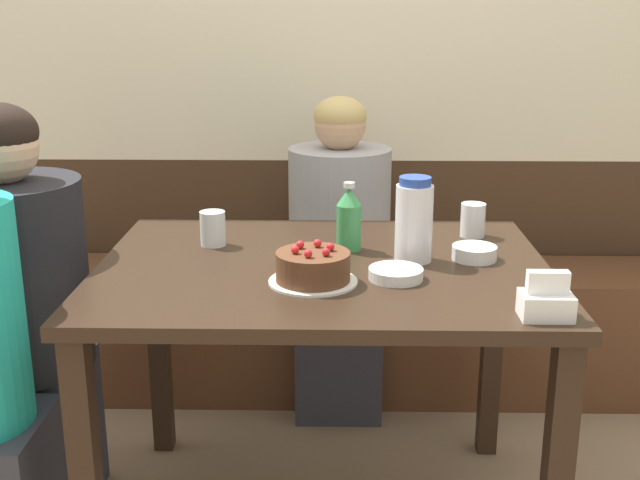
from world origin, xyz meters
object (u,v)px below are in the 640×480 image
(bowl_rice_small, at_px, (474,253))
(person_teal_shirt, at_px, (339,265))
(glass_tumbler_short, at_px, (473,220))
(birthday_cake, at_px, (313,268))
(napkin_holder, at_px, (546,301))
(water_pitcher, at_px, (414,220))
(soju_bottle, at_px, (349,218))
(bench_seat, at_px, (326,330))
(glass_water_tall, at_px, (213,228))
(person_pale_blue_shirt, at_px, (18,315))
(bowl_soup_white, at_px, (396,274))

(bowl_rice_small, xyz_separation_m, person_teal_shirt, (-0.35, 0.65, -0.25))
(glass_tumbler_short, bearing_deg, bowl_rice_small, -97.90)
(birthday_cake, bearing_deg, bowl_rice_small, 24.59)
(glass_tumbler_short, relative_size, person_teal_shirt, 0.09)
(napkin_holder, distance_m, bowl_rice_small, 0.42)
(water_pitcher, bearing_deg, soju_bottle, 150.12)
(bench_seat, height_order, bowl_rice_small, bowl_rice_small)
(glass_water_tall, bearing_deg, person_pale_blue_shirt, -169.86)
(birthday_cake, bearing_deg, person_pale_blue_shirt, 165.37)
(soju_bottle, bearing_deg, water_pitcher, -29.88)
(bowl_rice_small, xyz_separation_m, glass_tumbler_short, (0.03, 0.22, 0.03))
(water_pitcher, xyz_separation_m, glass_water_tall, (-0.54, 0.13, -0.06))
(water_pitcher, xyz_separation_m, person_pale_blue_shirt, (-1.08, 0.03, -0.28))
(birthday_cake, xyz_separation_m, bowl_rice_small, (0.42, 0.19, -0.02))
(water_pitcher, bearing_deg, person_teal_shirt, 105.93)
(bowl_rice_small, distance_m, glass_tumbler_short, 0.23)
(napkin_holder, relative_size, person_teal_shirt, 0.10)
(soju_bottle, distance_m, napkin_holder, 0.64)
(glass_tumbler_short, bearing_deg, birthday_cake, -137.33)
(birthday_cake, xyz_separation_m, soju_bottle, (0.09, 0.28, 0.05))
(water_pitcher, relative_size, person_teal_shirt, 0.20)
(bench_seat, xyz_separation_m, water_pitcher, (0.23, -0.79, 0.64))
(glass_water_tall, bearing_deg, water_pitcher, -13.35)
(soju_bottle, height_order, person_teal_shirt, person_teal_shirt)
(birthday_cake, xyz_separation_m, person_teal_shirt, (0.07, 0.84, -0.27))
(water_pitcher, height_order, person_pale_blue_shirt, person_pale_blue_shirt)
(bench_seat, xyz_separation_m, bowl_rice_small, (0.40, -0.78, 0.55))
(person_teal_shirt, xyz_separation_m, person_pale_blue_shirt, (-0.89, -0.63, 0.05))
(water_pitcher, distance_m, glass_water_tall, 0.56)
(bowl_rice_small, distance_m, glass_water_tall, 0.72)
(bowl_soup_white, bearing_deg, person_teal_shirt, 99.36)
(water_pitcher, xyz_separation_m, bowl_soup_white, (-0.05, -0.15, -0.09))
(glass_water_tall, relative_size, glass_tumbler_short, 0.99)
(water_pitcher, distance_m, bowl_soup_white, 0.19)
(soju_bottle, relative_size, napkin_holder, 1.70)
(bench_seat, distance_m, soju_bottle, 0.94)
(bench_seat, relative_size, glass_tumbler_short, 28.25)
(birthday_cake, height_order, person_pale_blue_shirt, person_pale_blue_shirt)
(birthday_cake, relative_size, bowl_rice_small, 1.84)
(bowl_soup_white, bearing_deg, birthday_cake, -171.83)
(water_pitcher, xyz_separation_m, napkin_holder, (0.25, -0.40, -0.07))
(bench_seat, relative_size, bowl_rice_small, 23.36)
(bowl_rice_small, bearing_deg, glass_water_tall, 170.51)
(glass_water_tall, bearing_deg, person_teal_shirt, 56.42)
(bowl_soup_white, xyz_separation_m, bowl_rice_small, (0.22, 0.16, 0.00))
(bowl_soup_white, bearing_deg, bench_seat, 100.75)
(bowl_soup_white, distance_m, bowl_rice_small, 0.27)
(soju_bottle, bearing_deg, napkin_holder, -49.97)
(bowl_soup_white, bearing_deg, soju_bottle, 114.27)
(soju_bottle, xyz_separation_m, bowl_rice_small, (0.33, -0.08, -0.07))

